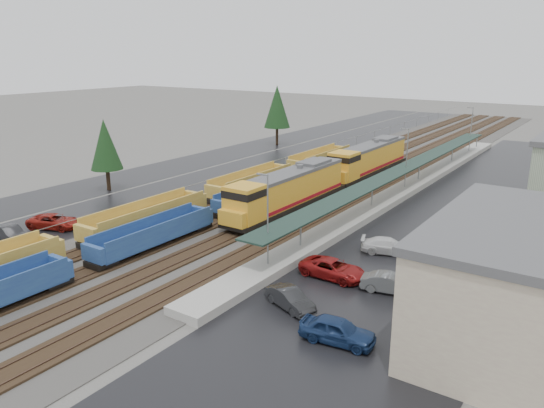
{
  "coord_description": "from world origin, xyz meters",
  "views": [
    {
      "loc": [
        31.86,
        -12.26,
        16.99
      ],
      "look_at": [
        2.69,
        30.59,
        2.0
      ],
      "focal_mm": 35.0,
      "sensor_mm": 36.0,
      "label": 1
    }
  ],
  "objects_px": {
    "locomotive_lead": "(286,191)",
    "parked_car_east_e": "(390,284)",
    "parked_car_east_c": "(388,246)",
    "parked_car_east_a": "(290,299)",
    "well_string_blue": "(212,214)",
    "parked_car_east_b": "(333,269)",
    "parked_car_west_c": "(54,222)",
    "locomotive_trail": "(368,159)",
    "parked_car_west_b": "(11,234)",
    "well_string_yellow": "(147,219)",
    "parked_car_east_d": "(338,331)"
  },
  "relations": [
    {
      "from": "locomotive_lead",
      "to": "parked_car_east_e",
      "type": "relative_size",
      "value": 4.91
    },
    {
      "from": "parked_car_east_c",
      "to": "parked_car_east_a",
      "type": "bearing_deg",
      "value": 152.97
    },
    {
      "from": "well_string_blue",
      "to": "parked_car_east_b",
      "type": "height_order",
      "value": "well_string_blue"
    },
    {
      "from": "well_string_blue",
      "to": "parked_car_east_e",
      "type": "xyz_separation_m",
      "value": [
        21.06,
        -4.75,
        -0.43
      ]
    },
    {
      "from": "parked_car_west_c",
      "to": "parked_car_east_a",
      "type": "relative_size",
      "value": 1.24
    },
    {
      "from": "locomotive_trail",
      "to": "parked_car_west_b",
      "type": "bearing_deg",
      "value": -110.52
    },
    {
      "from": "locomotive_trail",
      "to": "well_string_blue",
      "type": "distance_m",
      "value": 28.99
    },
    {
      "from": "parked_car_east_a",
      "to": "parked_car_east_b",
      "type": "xyz_separation_m",
      "value": [
        0.05,
        6.16,
        0.05
      ]
    },
    {
      "from": "parked_car_west_b",
      "to": "parked_car_east_b",
      "type": "distance_m",
      "value": 29.97
    },
    {
      "from": "parked_car_east_b",
      "to": "parked_car_east_e",
      "type": "xyz_separation_m",
      "value": [
        4.71,
        0.02,
        -0.03
      ]
    },
    {
      "from": "parked_car_west_c",
      "to": "parked_car_east_a",
      "type": "bearing_deg",
      "value": -115.49
    },
    {
      "from": "well_string_yellow",
      "to": "parked_car_east_c",
      "type": "distance_m",
      "value": 23.2
    },
    {
      "from": "well_string_yellow",
      "to": "parked_car_west_c",
      "type": "distance_m",
      "value": 9.44
    },
    {
      "from": "parked_car_west_b",
      "to": "locomotive_trail",
      "type": "bearing_deg",
      "value": -12.86
    },
    {
      "from": "locomotive_trail",
      "to": "parked_car_east_b",
      "type": "relative_size",
      "value": 3.96
    },
    {
      "from": "well_string_yellow",
      "to": "parked_car_west_b",
      "type": "distance_m",
      "value": 12.28
    },
    {
      "from": "well_string_blue",
      "to": "parked_car_east_d",
      "type": "xyz_separation_m",
      "value": [
        21.08,
        -13.1,
        -0.34
      ]
    },
    {
      "from": "parked_car_east_a",
      "to": "parked_car_east_b",
      "type": "height_order",
      "value": "parked_car_east_b"
    },
    {
      "from": "well_string_yellow",
      "to": "parked_car_east_a",
      "type": "xyz_separation_m",
      "value": [
        20.3,
        -5.88,
        -0.55
      ]
    },
    {
      "from": "well_string_yellow",
      "to": "parked_car_east_d",
      "type": "height_order",
      "value": "well_string_yellow"
    },
    {
      "from": "well_string_yellow",
      "to": "parked_car_west_b",
      "type": "height_order",
      "value": "well_string_yellow"
    },
    {
      "from": "well_string_yellow",
      "to": "locomotive_trail",
      "type": "bearing_deg",
      "value": 76.65
    },
    {
      "from": "parked_car_west_c",
      "to": "parked_car_east_c",
      "type": "distance_m",
      "value": 32.49
    },
    {
      "from": "well_string_blue",
      "to": "parked_car_west_c",
      "type": "relative_size",
      "value": 17.97
    },
    {
      "from": "well_string_blue",
      "to": "locomotive_trail",
      "type": "bearing_deg",
      "value": 82.06
    },
    {
      "from": "parked_car_east_b",
      "to": "parked_car_east_d",
      "type": "bearing_deg",
      "value": -149.3
    },
    {
      "from": "parked_car_east_a",
      "to": "locomotive_trail",
      "type": "bearing_deg",
      "value": 37.56
    },
    {
      "from": "parked_car_west_b",
      "to": "parked_car_east_e",
      "type": "bearing_deg",
      "value": -66.3
    },
    {
      "from": "locomotive_trail",
      "to": "parked_car_east_b",
      "type": "distance_m",
      "value": 35.69
    },
    {
      "from": "parked_car_east_d",
      "to": "well_string_yellow",
      "type": "bearing_deg",
      "value": 64.81
    },
    {
      "from": "parked_car_west_b",
      "to": "parked_car_east_e",
      "type": "distance_m",
      "value": 34.48
    },
    {
      "from": "parked_car_east_c",
      "to": "parked_car_east_e",
      "type": "height_order",
      "value": "parked_car_east_e"
    },
    {
      "from": "parked_car_east_b",
      "to": "parked_car_east_e",
      "type": "distance_m",
      "value": 4.71
    },
    {
      "from": "well_string_yellow",
      "to": "parked_car_west_b",
      "type": "xyz_separation_m",
      "value": [
        -8.08,
        -9.23,
        -0.49
      ]
    },
    {
      "from": "parked_car_east_a",
      "to": "parked_car_east_c",
      "type": "distance_m",
      "value": 13.53
    },
    {
      "from": "well_string_yellow",
      "to": "well_string_blue",
      "type": "xyz_separation_m",
      "value": [
        4.0,
        5.04,
        -0.1
      ]
    },
    {
      "from": "parked_car_west_b",
      "to": "parked_car_east_e",
      "type": "xyz_separation_m",
      "value": [
        33.13,
        9.53,
        -0.04
      ]
    },
    {
      "from": "well_string_blue",
      "to": "parked_car_east_e",
      "type": "relative_size",
      "value": 21.89
    },
    {
      "from": "parked_car_west_b",
      "to": "parked_car_east_d",
      "type": "distance_m",
      "value": 33.18
    },
    {
      "from": "parked_car_west_c",
      "to": "well_string_yellow",
      "type": "bearing_deg",
      "value": -83.12
    },
    {
      "from": "locomotive_trail",
      "to": "parked_car_west_b",
      "type": "height_order",
      "value": "locomotive_trail"
    },
    {
      "from": "parked_car_east_c",
      "to": "well_string_yellow",
      "type": "bearing_deg",
      "value": 88.88
    },
    {
      "from": "well_string_yellow",
      "to": "parked_car_east_c",
      "type": "xyz_separation_m",
      "value": [
        21.93,
        7.55,
        -0.55
      ]
    },
    {
      "from": "parked_car_east_c",
      "to": "parked_car_east_d",
      "type": "relative_size",
      "value": 1.01
    },
    {
      "from": "locomotive_trail",
      "to": "parked_car_east_a",
      "type": "relative_size",
      "value": 5.01
    },
    {
      "from": "parked_car_west_b",
      "to": "parked_car_east_a",
      "type": "relative_size",
      "value": 1.07
    },
    {
      "from": "parked_car_east_c",
      "to": "parked_car_east_e",
      "type": "distance_m",
      "value": 7.9
    },
    {
      "from": "parked_car_east_d",
      "to": "parked_car_east_c",
      "type": "bearing_deg",
      "value": 4.04
    },
    {
      "from": "parked_car_east_d",
      "to": "parked_car_east_e",
      "type": "height_order",
      "value": "parked_car_east_d"
    },
    {
      "from": "locomotive_trail",
      "to": "locomotive_lead",
      "type": "bearing_deg",
      "value": -90.0
    }
  ]
}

